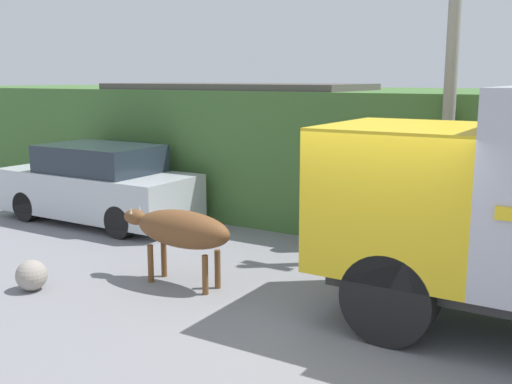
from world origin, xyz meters
name	(u,v)px	position (x,y,z in m)	size (l,w,h in m)	color
ground_plane	(369,327)	(0.00, 0.00, 0.00)	(60.00, 60.00, 0.00)	gray
hillside_embankment	(481,158)	(0.00, 6.61, 1.42)	(32.00, 6.12, 2.85)	#426B33
building_backdrop	(236,147)	(-5.29, 5.03, 1.51)	(6.10, 2.70, 2.99)	#B2BCAD
brown_cow	(181,230)	(-3.03, 0.04, 0.87)	(2.00, 0.57, 1.17)	brown
parked_suv	(98,185)	(-7.13, 2.34, 0.82)	(4.52, 1.83, 1.70)	silver
pedestrian_on_hill	(328,199)	(-1.94, 2.99, 0.93)	(0.45, 0.45, 1.71)	#38332D
utility_pole	(451,82)	(0.03, 3.37, 3.04)	(0.90, 0.21, 5.84)	gray
roadside_rock	(32,275)	(-4.79, -1.32, 0.23)	(0.46, 0.46, 0.46)	gray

